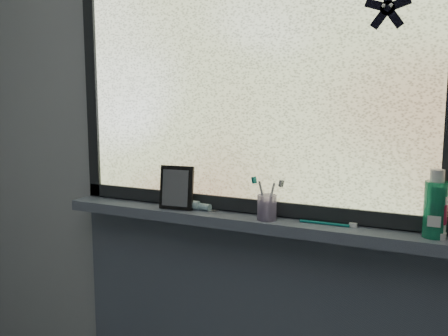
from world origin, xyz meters
TOP-DOWN VIEW (x-y plane):
  - wall_back at (0.00, 1.30)m, footprint 3.00×0.01m
  - windowsill at (0.00, 1.23)m, footprint 1.62×0.14m
  - window_pane at (0.00, 1.28)m, footprint 1.50×0.01m
  - frame_bottom at (0.00, 1.28)m, footprint 1.60×0.03m
  - frame_left at (-0.78, 1.28)m, footprint 0.05×0.03m
  - starfish_sticker at (0.40, 1.27)m, footprint 0.15×0.02m
  - vanity_mirror at (-0.34, 1.22)m, footprint 0.14×0.08m
  - toothpaste_tube at (-0.26, 1.24)m, footprint 0.20×0.04m
  - toothbrush_cup at (0.03, 1.21)m, footprint 0.09×0.09m
  - toothbrush_lying at (0.23, 1.24)m, footprint 0.21×0.02m
  - mouthwash_bottle at (0.57, 1.23)m, footprint 0.08×0.08m
  - cream_tube at (0.58, 1.23)m, footprint 0.06×0.06m

SIDE VIEW (x-z plane):
  - windowsill at x=0.00m, z-range 0.98..1.02m
  - toothbrush_lying at x=0.23m, z-range 1.02..1.03m
  - toothpaste_tube at x=-0.26m, z-range 1.02..1.06m
  - frame_bottom at x=0.00m, z-range 1.02..1.07m
  - toothbrush_cup at x=0.03m, z-range 1.02..1.11m
  - vanity_mirror at x=-0.34m, z-range 1.02..1.19m
  - cream_tube at x=0.58m, z-range 1.05..1.16m
  - mouthwash_bottle at x=0.57m, z-range 1.04..1.21m
  - wall_back at x=0.00m, z-range 0.00..2.50m
  - frame_left at x=-0.78m, z-range 0.98..2.08m
  - window_pane at x=0.00m, z-range 1.03..2.03m
  - starfish_sticker at x=0.40m, z-range 1.65..1.79m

